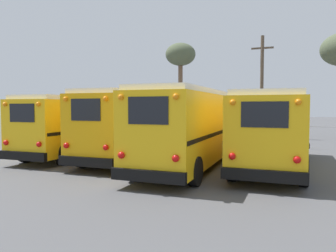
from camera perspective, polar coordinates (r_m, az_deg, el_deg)
ground_plane at (r=15.95m, az=-0.41°, el=-6.06°), size 160.00×160.00×0.00m
school_bus_0 at (r=18.98m, az=-13.26°, el=0.56°), size 2.60×10.40×3.13m
school_bus_1 at (r=16.92m, az=-4.92°, el=0.60°), size 2.57×9.80×3.32m
school_bus_2 at (r=14.73m, az=4.80°, el=0.19°), size 2.55×10.59×3.32m
school_bus_3 at (r=14.86m, az=17.82°, el=-0.22°), size 2.61×9.53×3.16m
utility_pole at (r=28.69m, az=16.01°, el=6.84°), size 1.80×0.28×8.53m
bare_tree_1 at (r=33.07m, az=2.19°, el=11.89°), size 2.97×2.97×8.92m
fence_line at (r=22.78m, az=6.32°, el=-0.75°), size 17.92×0.06×1.42m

